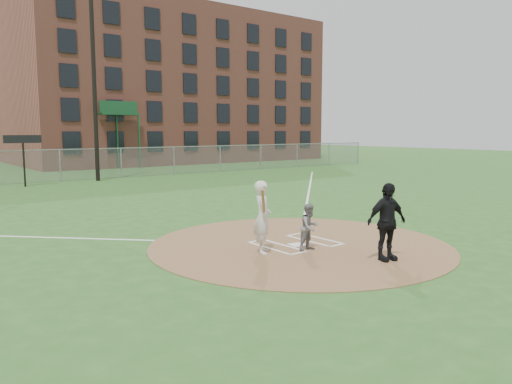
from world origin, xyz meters
TOP-DOWN VIEW (x-y plane):
  - ground at (0.00, 0.00)m, footprint 140.00×140.00m
  - dirt_circle at (0.00, 0.00)m, footprint 8.40×8.40m
  - home_plate at (-0.16, -0.08)m, footprint 0.47×0.47m
  - foul_line_first at (9.00, 9.00)m, footprint 17.04×17.04m
  - catcher at (-0.27, -0.68)m, footprint 0.64×0.52m
  - umpire at (0.50, -2.57)m, footprint 1.20×0.69m
  - batters_boxes at (0.00, 0.15)m, footprint 2.08×1.88m
  - batter_at_plate at (-1.44, -0.14)m, footprint 0.91×1.05m
  - outfield_fence at (0.00, 22.00)m, footprint 56.08×0.08m
  - brick_warehouse at (16.00, 37.96)m, footprint 30.00×17.17m
  - light_pole at (2.00, 21.00)m, footprint 1.20×0.30m
  - scoreboard_sign at (-2.50, 20.20)m, footprint 2.00×0.10m

SIDE VIEW (x-z plane):
  - ground at x=0.00m, z-range 0.00..0.00m
  - foul_line_first at x=9.00m, z-range 0.00..0.01m
  - dirt_circle at x=0.00m, z-range 0.00..0.02m
  - batters_boxes at x=0.00m, z-range 0.02..0.03m
  - home_plate at x=-0.16m, z-range 0.02..0.05m
  - catcher at x=-0.27m, z-range 0.02..1.27m
  - batter_at_plate at x=-1.44m, z-range 0.02..1.91m
  - umpire at x=0.50m, z-range 0.02..1.94m
  - outfield_fence at x=0.00m, z-range 0.00..2.03m
  - scoreboard_sign at x=-2.50m, z-range 0.92..3.85m
  - light_pole at x=2.00m, z-range 0.50..12.72m
  - brick_warehouse at x=16.00m, z-range 0.00..15.00m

